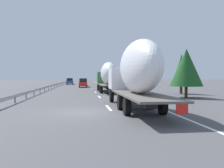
{
  "coord_description": "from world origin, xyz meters",
  "views": [
    {
      "loc": [
        -15.19,
        0.12,
        2.3
      ],
      "look_at": [
        14.81,
        -3.68,
        1.36
      ],
      "focal_mm": 37.6,
      "sensor_mm": 36.0,
      "label": 1
    }
  ],
  "objects": [
    {
      "name": "lane_stripe_5",
      "position": [
        42.93,
        -1.8,
        0.0
      ],
      "size": [
        3.2,
        0.2,
        0.01
      ],
      "primitive_type": "cube",
      "color": "white",
      "rests_on": "ground_plane"
    },
    {
      "name": "road_sign",
      "position": [
        43.82,
        -6.7,
        2.17
      ],
      "size": [
        0.1,
        0.9,
        3.13
      ],
      "color": "gray",
      "rests_on": "ground_plane"
    },
    {
      "name": "guardrail_median",
      "position": [
        43.0,
        6.0,
        0.58
      ],
      "size": [
        94.0,
        0.1,
        0.76
      ],
      "color": "#9EA0A5",
      "rests_on": "ground_plane"
    },
    {
      "name": "lane_stripe_6",
      "position": [
        56.9,
        -1.8,
        0.0
      ],
      "size": [
        3.2,
        0.2,
        0.01
      ],
      "primitive_type": "cube",
      "color": "white",
      "rests_on": "ground_plane"
    },
    {
      "name": "car_red_compact",
      "position": [
        35.87,
        -0.01,
        0.95
      ],
      "size": [
        4.29,
        1.74,
        1.89
      ],
      "color": "red",
      "rests_on": "ground_plane"
    },
    {
      "name": "tree_3",
      "position": [
        9.24,
        -11.17,
        3.32
      ],
      "size": [
        3.58,
        3.58,
        5.38
      ],
      "color": "#472D19",
      "rests_on": "ground_plane"
    },
    {
      "name": "tree_0",
      "position": [
        62.89,
        -10.11,
        4.24
      ],
      "size": [
        2.76,
        2.76,
        7.15
      ],
      "color": "#472D19",
      "rests_on": "ground_plane"
    },
    {
      "name": "lane_stripe_3",
      "position": [
        32.98,
        -1.8,
        0.0
      ],
      "size": [
        3.2,
        0.2,
        0.01
      ],
      "primitive_type": "cube",
      "color": "white",
      "rests_on": "ground_plane"
    },
    {
      "name": "lane_stripe_2",
      "position": [
        19.43,
        -1.8,
        0.0
      ],
      "size": [
        3.2,
        0.2,
        0.01
      ],
      "primitive_type": "cube",
      "color": "white",
      "rests_on": "ground_plane"
    },
    {
      "name": "car_silver_hatch",
      "position": [
        63.54,
        0.03,
        0.91
      ],
      "size": [
        4.79,
        1.74,
        1.79
      ],
      "color": "#ADB2B7",
      "rests_on": "ground_plane"
    },
    {
      "name": "lane_stripe_4",
      "position": [
        40.93,
        -1.8,
        0.0
      ],
      "size": [
        3.2,
        0.2,
        0.01
      ],
      "primitive_type": "cube",
      "color": "white",
      "rests_on": "ground_plane"
    },
    {
      "name": "truck_lead",
      "position": [
        19.46,
        -3.6,
        2.44
      ],
      "size": [
        12.52,
        2.55,
        4.38
      ],
      "color": "#387038",
      "rests_on": "ground_plane"
    },
    {
      "name": "tree_1",
      "position": [
        14.93,
        -13.1,
        3.4
      ],
      "size": [
        2.47,
        2.47,
        5.34
      ],
      "color": "#472D19",
      "rests_on": "ground_plane"
    },
    {
      "name": "edge_line_right",
      "position": [
        45.0,
        -5.5,
        0.0
      ],
      "size": [
        110.0,
        0.2,
        0.01
      ],
      "primitive_type": "cube",
      "color": "white",
      "rests_on": "ground_plane"
    },
    {
      "name": "car_blue_sedan",
      "position": [
        54.02,
        3.73,
        0.95
      ],
      "size": [
        4.03,
        1.89,
        1.9
      ],
      "color": "#28479E",
      "rests_on": "ground_plane"
    },
    {
      "name": "lane_stripe_0",
      "position": [
        2.0,
        -1.8,
        0.0
      ],
      "size": [
        3.2,
        0.2,
        0.01
      ],
      "primitive_type": "cube",
      "color": "white",
      "rests_on": "ground_plane"
    },
    {
      "name": "lane_stripe_1",
      "position": [
        11.41,
        -1.8,
        0.0
      ],
      "size": [
        3.2,
        0.2,
        0.01
      ],
      "primitive_type": "cube",
      "color": "white",
      "rests_on": "ground_plane"
    },
    {
      "name": "car_white_van",
      "position": [
        44.54,
        -0.19,
        0.96
      ],
      "size": [
        4.65,
        1.86,
        1.92
      ],
      "color": "white",
      "rests_on": "ground_plane"
    },
    {
      "name": "truck_trailing",
      "position": [
        0.96,
        -3.6,
        2.64
      ],
      "size": [
        13.67,
        2.55,
        4.71
      ],
      "color": "silver",
      "rests_on": "ground_plane"
    },
    {
      "name": "ground_plane",
      "position": [
        40.0,
        0.0,
        0.0
      ],
      "size": [
        260.0,
        260.0,
        0.0
      ],
      "primitive_type": "plane",
      "color": "#4C4C4F"
    },
    {
      "name": "tree_2",
      "position": [
        37.19,
        -10.21,
        4.8
      ],
      "size": [
        3.02,
        3.02,
        7.79
      ],
      "color": "#472D19",
      "rests_on": "ground_plane"
    },
    {
      "name": "lane_stripe_7",
      "position": [
        71.88,
        -1.8,
        0.0
      ],
      "size": [
        3.2,
        0.2,
        0.01
      ],
      "primitive_type": "cube",
      "color": "white",
      "rests_on": "ground_plane"
    }
  ]
}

